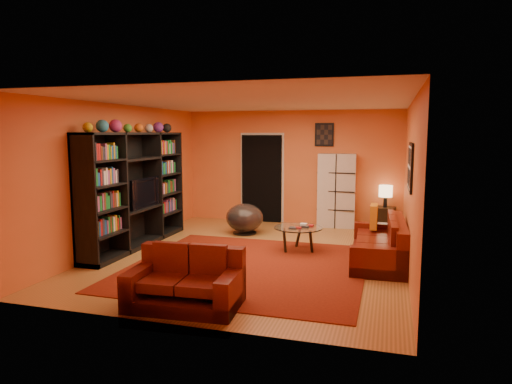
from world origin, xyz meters
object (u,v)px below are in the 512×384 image
(sofa, at_px, (383,245))
(storage_cabinet, at_px, (336,191))
(coffee_table, at_px, (298,230))
(side_table, at_px, (385,219))
(loveseat, at_px, (187,282))
(bowl_chair, at_px, (245,218))
(entertainment_unit, at_px, (136,190))
(table_lamp, at_px, (386,192))
(tv, at_px, (141,193))

(sofa, bearing_deg, storage_cabinet, 110.01)
(coffee_table, xyz_separation_m, side_table, (1.45, 2.28, -0.14))
(loveseat, bearing_deg, sofa, -44.69)
(storage_cabinet, distance_m, bowl_chair, 2.20)
(entertainment_unit, bearing_deg, storage_cabinet, 39.95)
(sofa, bearing_deg, table_lamp, 88.05)
(entertainment_unit, relative_size, coffee_table, 3.50)
(tv, relative_size, sofa, 0.46)
(table_lamp, bearing_deg, sofa, -89.71)
(loveseat, height_order, storage_cabinet, storage_cabinet)
(loveseat, height_order, coffee_table, loveseat)
(loveseat, bearing_deg, storage_cabinet, -16.75)
(entertainment_unit, relative_size, sofa, 1.47)
(sofa, height_order, loveseat, same)
(loveseat, xyz_separation_m, bowl_chair, (-0.54, 3.97, 0.05))
(tv, distance_m, sofa, 4.42)
(storage_cabinet, bearing_deg, sofa, -71.34)
(tv, distance_m, side_table, 5.15)
(sofa, bearing_deg, entertainment_unit, -179.71)
(loveseat, bearing_deg, bowl_chair, 3.95)
(loveseat, xyz_separation_m, coffee_table, (0.80, 2.89, 0.10))
(bowl_chair, xyz_separation_m, table_lamp, (2.79, 1.20, 0.50))
(bowl_chair, bearing_deg, coffee_table, -38.74)
(side_table, height_order, table_lamp, table_lamp)
(entertainment_unit, height_order, loveseat, entertainment_unit)
(bowl_chair, relative_size, table_lamp, 1.64)
(coffee_table, bearing_deg, tv, -172.46)
(coffee_table, relative_size, table_lamp, 1.80)
(coffee_table, bearing_deg, entertainment_unit, -170.93)
(entertainment_unit, relative_size, bowl_chair, 3.86)
(loveseat, distance_m, bowl_chair, 4.01)
(sofa, distance_m, coffee_table, 1.49)
(entertainment_unit, relative_size, storage_cabinet, 1.83)
(loveseat, distance_m, coffee_table, 3.01)
(entertainment_unit, xyz_separation_m, side_table, (4.40, 2.75, -0.80))
(coffee_table, height_order, table_lamp, table_lamp)
(storage_cabinet, relative_size, side_table, 3.27)
(entertainment_unit, distance_m, sofa, 4.48)
(coffee_table, distance_m, bowl_chair, 1.73)
(side_table, bearing_deg, loveseat, -113.53)
(sofa, relative_size, loveseat, 1.49)
(coffee_table, relative_size, storage_cabinet, 0.52)
(storage_cabinet, xyz_separation_m, table_lamp, (1.05, -0.05, 0.02))
(side_table, bearing_deg, sofa, -89.71)
(storage_cabinet, bearing_deg, bowl_chair, -147.94)
(bowl_chair, bearing_deg, loveseat, -82.23)
(coffee_table, relative_size, side_table, 1.71)
(tv, distance_m, loveseat, 3.34)
(sofa, height_order, bowl_chair, sofa)
(tv, height_order, table_lamp, tv)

